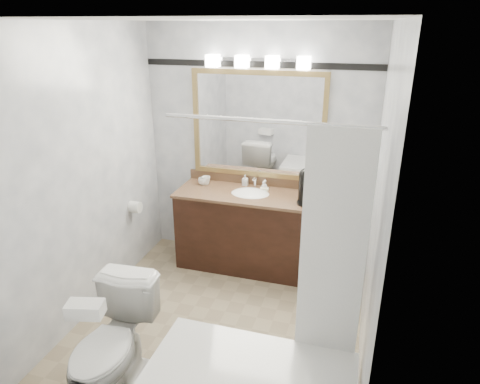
# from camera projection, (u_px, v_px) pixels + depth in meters

# --- Properties ---
(room) EXTENTS (2.42, 2.62, 2.52)m
(room) POSITION_uv_depth(u_px,v_px,m) (216.00, 192.00, 3.33)
(room) COLOR gray
(room) RESTS_ON ground
(vanity) EXTENTS (1.53, 0.58, 0.97)m
(vanity) POSITION_uv_depth(u_px,v_px,m) (250.00, 229.00, 4.54)
(vanity) COLOR black
(vanity) RESTS_ON ground
(mirror) EXTENTS (1.40, 0.04, 1.10)m
(mirror) POSITION_uv_depth(u_px,v_px,m) (258.00, 125.00, 4.38)
(mirror) COLOR #A18249
(mirror) RESTS_ON room
(vanity_light_bar) EXTENTS (1.02, 0.14, 0.12)m
(vanity_light_bar) POSITION_uv_depth(u_px,v_px,m) (257.00, 61.00, 4.10)
(vanity_light_bar) COLOR silver
(vanity_light_bar) RESTS_ON room
(accent_stripe) EXTENTS (2.40, 0.01, 0.06)m
(accent_stripe) POSITION_uv_depth(u_px,v_px,m) (259.00, 64.00, 4.17)
(accent_stripe) COLOR black
(accent_stripe) RESTS_ON room
(tp_roll) EXTENTS (0.11, 0.12, 0.12)m
(tp_roll) POSITION_uv_depth(u_px,v_px,m) (135.00, 207.00, 4.43)
(tp_roll) COLOR white
(tp_roll) RESTS_ON room
(toilet) EXTENTS (0.50, 0.82, 0.81)m
(toilet) POSITION_uv_depth(u_px,v_px,m) (111.00, 346.00, 2.95)
(toilet) COLOR white
(toilet) RESTS_ON ground
(tissue_box) EXTENTS (0.24, 0.17, 0.09)m
(tissue_box) POSITION_uv_depth(u_px,v_px,m) (85.00, 309.00, 2.60)
(tissue_box) COLOR white
(tissue_box) RESTS_ON toilet
(coffee_maker) EXTENTS (0.18, 0.22, 0.35)m
(coffee_maker) POSITION_uv_depth(u_px,v_px,m) (306.00, 185.00, 4.11)
(coffee_maker) COLOR black
(coffee_maker) RESTS_ON vanity
(cup_left) EXTENTS (0.11, 0.11, 0.08)m
(cup_left) POSITION_uv_depth(u_px,v_px,m) (203.00, 181.00, 4.61)
(cup_left) COLOR white
(cup_left) RESTS_ON vanity
(cup_right) EXTENTS (0.12, 0.12, 0.09)m
(cup_right) POSITION_uv_depth(u_px,v_px,m) (206.00, 180.00, 4.62)
(cup_right) COLOR white
(cup_right) RESTS_ON vanity
(soap_bottle_a) EXTENTS (0.06, 0.06, 0.12)m
(soap_bottle_a) POSITION_uv_depth(u_px,v_px,m) (245.00, 180.00, 4.58)
(soap_bottle_a) COLOR white
(soap_bottle_a) RESTS_ON vanity
(soap_bottle_b) EXTENTS (0.08, 0.08, 0.08)m
(soap_bottle_b) POSITION_uv_depth(u_px,v_px,m) (264.00, 185.00, 4.48)
(soap_bottle_b) COLOR white
(soap_bottle_b) RESTS_ON vanity
(soap_bar) EXTENTS (0.09, 0.06, 0.03)m
(soap_bar) POSITION_uv_depth(u_px,v_px,m) (264.00, 189.00, 4.46)
(soap_bar) COLOR beige
(soap_bar) RESTS_ON vanity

